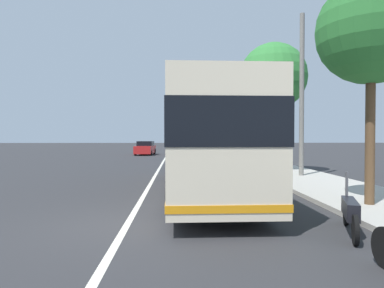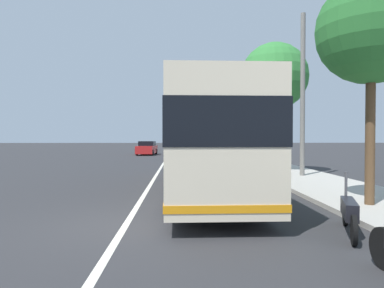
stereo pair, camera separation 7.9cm
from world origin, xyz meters
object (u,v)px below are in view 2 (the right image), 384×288
Objects in this scene: car_side_street at (184,151)px; roadside_tree_mid_block at (274,77)px; utility_pole at (303,96)px; car_behind_bus at (147,148)px; roadside_tree_near_camera at (371,31)px; motorcycle_far_end at (349,212)px; coach_bus at (204,139)px.

roadside_tree_mid_block is (-12.17, -4.86, 4.65)m from car_side_street.
utility_pole reaches higher than car_side_street.
car_behind_bus is 0.59× the size of utility_pole.
roadside_tree_mid_block is (9.69, -0.02, 0.42)m from roadside_tree_near_camera.
roadside_tree_near_camera reaches higher than motorcycle_far_end.
roadside_tree_mid_block is (12.06, -1.79, 4.90)m from motorcycle_far_end.
car_behind_bus is at bearing 33.48° from motorcycle_far_end.
utility_pole is at bearing -5.66° from roadside_tree_near_camera.
car_side_street is 0.69× the size of roadside_tree_near_camera.
motorcycle_far_end is 0.45× the size of car_side_street.
car_side_street is 0.55× the size of utility_pole.
car_behind_bus is at bearing 23.42° from utility_pole.
coach_bus is 2.71× the size of car_side_street.
roadside_tree_near_camera is 7.26m from utility_pole.
car_behind_bus is at bearing 16.91° from roadside_tree_near_camera.
roadside_tree_mid_block reaches higher than motorcycle_far_end.
car_side_street reaches higher than motorcycle_far_end.
roadside_tree_near_camera is (-3.30, -4.39, 2.99)m from coach_bus.
car_side_street is 0.61× the size of roadside_tree_mid_block.
roadside_tree_mid_block reaches higher than coach_bus.
motorcycle_far_end is at bearing 171.53° from roadside_tree_mid_block.
motorcycle_far_end is 5.37m from roadside_tree_near_camera.
roadside_tree_near_camera is 0.81× the size of utility_pole.
roadside_tree_near_camera is 9.70m from roadside_tree_mid_block.
utility_pole is (9.53, -2.49, 3.55)m from motorcycle_far_end.
car_side_street is (-7.66, -4.14, -0.03)m from car_behind_bus.
utility_pole reaches higher than motorcycle_far_end.
utility_pole is at bearing -53.41° from coach_bus.
car_behind_bus is at bearing 9.38° from coach_bus.
utility_pole is (-2.52, -0.69, -1.35)m from roadside_tree_mid_block.
car_behind_bus is 31.14m from roadside_tree_near_camera.
roadside_tree_mid_block is at bearing -160.36° from car_side_street.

